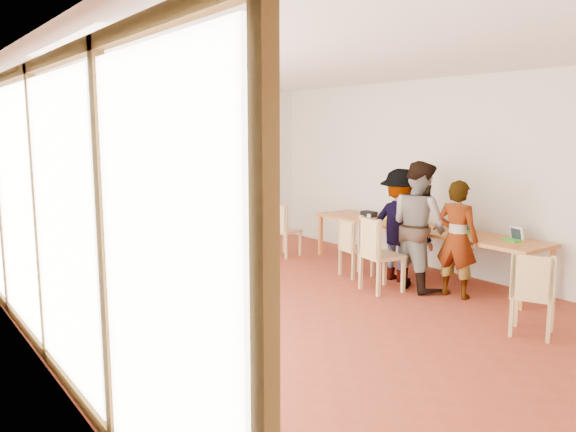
% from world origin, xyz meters
% --- Properties ---
extents(ground, '(8.00, 8.00, 0.00)m').
position_xyz_m(ground, '(0.00, 0.00, 0.00)').
color(ground, maroon).
rests_on(ground, ground).
extents(wall_back, '(6.00, 0.10, 3.00)m').
position_xyz_m(wall_back, '(0.00, 4.00, 1.50)').
color(wall_back, beige).
rests_on(wall_back, ground).
extents(wall_right, '(0.10, 8.00, 3.00)m').
position_xyz_m(wall_right, '(3.00, 0.00, 1.50)').
color(wall_right, beige).
rests_on(wall_right, ground).
extents(window_wall, '(0.10, 8.00, 3.00)m').
position_xyz_m(window_wall, '(-2.96, 0.00, 1.50)').
color(window_wall, white).
rests_on(window_wall, ground).
extents(ceiling, '(6.00, 8.00, 0.04)m').
position_xyz_m(ceiling, '(0.00, 0.00, 3.02)').
color(ceiling, white).
rests_on(ceiling, wall_back).
extents(communal_table, '(0.80, 4.00, 0.75)m').
position_xyz_m(communal_table, '(2.50, 0.08, 0.70)').
color(communal_table, '#BF702A').
rests_on(communal_table, ground).
extents(side_table, '(0.90, 0.90, 0.75)m').
position_xyz_m(side_table, '(-1.32, 1.62, 0.67)').
color(side_table, '#BF702A').
rests_on(side_table, ground).
extents(chair_near, '(0.57, 0.57, 0.49)m').
position_xyz_m(chair_near, '(1.38, -2.44, 0.57)').
color(chair_near, tan).
rests_on(chair_near, ground).
extents(chair_mid, '(0.55, 0.55, 0.55)m').
position_xyz_m(chair_mid, '(1.27, -0.22, 0.63)').
color(chair_mid, tan).
rests_on(chair_mid, ground).
extents(chair_far, '(0.46, 0.46, 0.46)m').
position_xyz_m(chair_far, '(1.56, 0.57, 0.53)').
color(chair_far, tan).
rests_on(chair_far, ground).
extents(chair_empty, '(0.52, 0.52, 0.50)m').
position_xyz_m(chair_empty, '(1.50, 2.29, 0.58)').
color(chair_empty, tan).
rests_on(chair_empty, ground).
extents(chair_spare, '(0.61, 0.61, 0.49)m').
position_xyz_m(chair_spare, '(-0.99, 1.88, 0.57)').
color(chair_spare, tan).
rests_on(chair_spare, ground).
extents(person_near, '(0.48, 0.64, 1.57)m').
position_xyz_m(person_near, '(1.97, -1.01, 0.78)').
color(person_near, gray).
rests_on(person_near, ground).
extents(person_mid, '(0.81, 0.97, 1.79)m').
position_xyz_m(person_mid, '(1.86, -0.46, 0.90)').
color(person_mid, gray).
rests_on(person_mid, ground).
extents(person_far, '(0.70, 1.12, 1.65)m').
position_xyz_m(person_far, '(1.99, 0.00, 0.83)').
color(person_far, gray).
rests_on(person_far, ground).
extents(laptop_near, '(0.23, 0.25, 0.19)m').
position_xyz_m(laptop_near, '(2.62, -1.43, 0.80)').
color(laptop_near, green).
rests_on(laptop_near, communal_table).
extents(laptop_mid, '(0.31, 0.33, 0.23)m').
position_xyz_m(laptop_mid, '(2.62, -0.66, 0.81)').
color(laptop_mid, green).
rests_on(laptop_mid, communal_table).
extents(laptop_far, '(0.25, 0.26, 0.18)m').
position_xyz_m(laptop_far, '(2.47, 0.43, 0.80)').
color(laptop_far, green).
rests_on(laptop_far, communal_table).
extents(yellow_mug, '(0.15, 0.15, 0.10)m').
position_xyz_m(yellow_mug, '(2.42, 0.67, 0.80)').
color(yellow_mug, '#CDCA0F').
rests_on(yellow_mug, communal_table).
extents(green_bottle, '(0.07, 0.07, 0.28)m').
position_xyz_m(green_bottle, '(2.47, 0.54, 0.89)').
color(green_bottle, '#186535').
rests_on(green_bottle, communal_table).
extents(clear_glass, '(0.07, 0.07, 0.09)m').
position_xyz_m(clear_glass, '(2.70, 0.11, 0.80)').
color(clear_glass, silver).
rests_on(clear_glass, communal_table).
extents(condiment_cup, '(0.08, 0.08, 0.06)m').
position_xyz_m(condiment_cup, '(2.49, 1.14, 0.78)').
color(condiment_cup, white).
rests_on(condiment_cup, communal_table).
extents(pink_phone, '(0.05, 0.10, 0.01)m').
position_xyz_m(pink_phone, '(2.52, 1.94, 0.76)').
color(pink_phone, '#C34373').
rests_on(pink_phone, communal_table).
extents(black_pouch, '(0.16, 0.26, 0.09)m').
position_xyz_m(black_pouch, '(2.56, 1.23, 0.80)').
color(black_pouch, black).
rests_on(black_pouch, communal_table).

